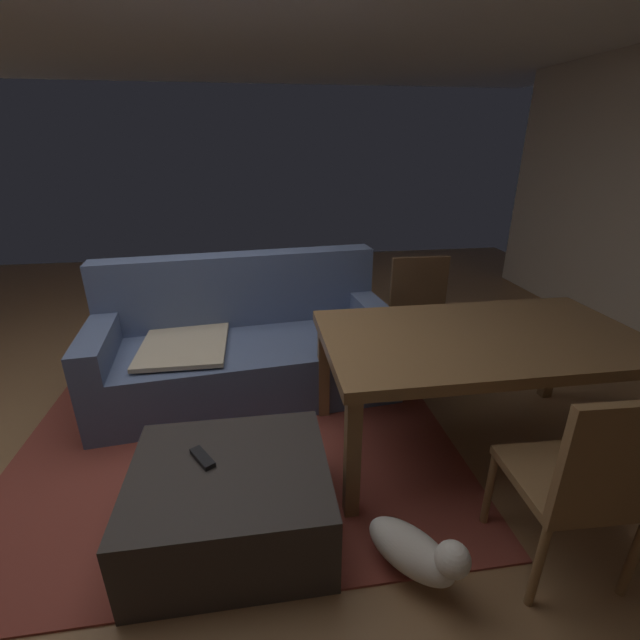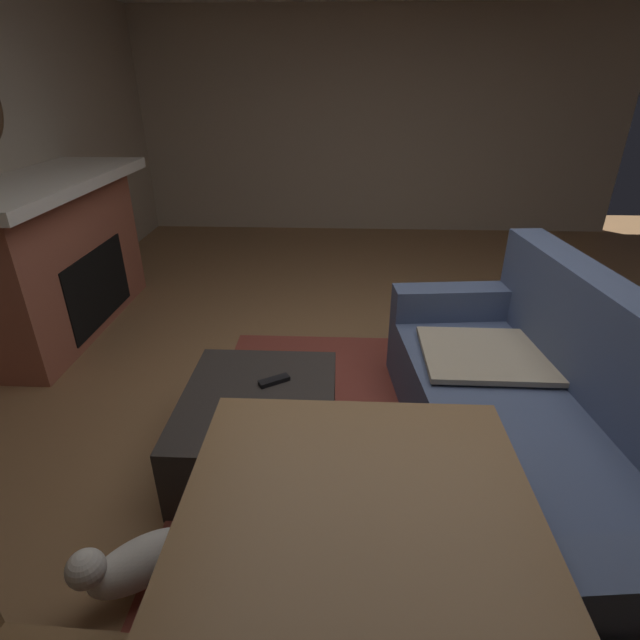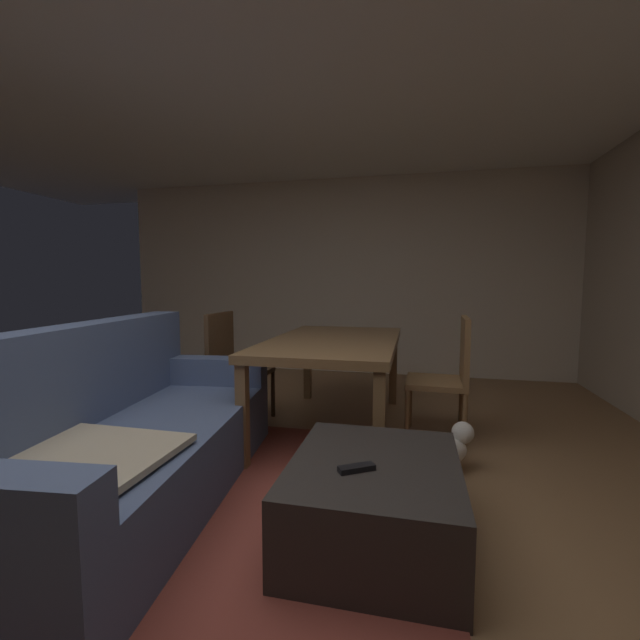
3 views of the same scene
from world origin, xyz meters
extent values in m
plane|color=olive|center=(0.00, 0.00, 0.00)|extent=(9.53, 9.53, 0.00)
cube|color=#B7A893|center=(-3.97, 0.00, 1.26)|extent=(0.12, 6.06, 2.51)
cube|color=brown|center=(0.39, -0.08, 0.01)|extent=(2.60, 2.00, 0.01)
cube|color=#9E5642|center=(-1.02, -2.47, 0.54)|extent=(1.67, 0.60, 1.08)
cube|color=black|center=(-1.02, -2.21, 0.35)|extent=(0.92, 0.10, 0.56)
cube|color=white|center=(-1.02, -2.42, 1.12)|extent=(1.91, 0.76, 0.08)
cube|color=#4C5B7F|center=(0.46, 0.55, 0.21)|extent=(2.15, 1.10, 0.42)
cube|color=#4C5B7F|center=(0.42, 0.90, 0.69)|extent=(2.08, 0.41, 0.54)
cube|color=#4C5B7F|center=(-0.48, 0.46, 0.52)|extent=(0.27, 0.91, 0.20)
cube|color=tan|center=(0.05, 0.51, 0.45)|extent=(0.56, 0.76, 0.03)
cube|color=#2D2826|center=(0.39, -0.72, 0.19)|extent=(0.88, 0.75, 0.39)
cube|color=black|center=(0.27, -0.65, 0.40)|extent=(0.13, 0.16, 0.02)
cube|color=brown|center=(0.96, 0.17, 0.34)|extent=(0.07, 0.07, 0.68)
cube|color=brown|center=(0.96, -0.69, 0.34)|extent=(0.07, 0.07, 0.68)
ellipsoid|color=silver|center=(1.13, -1.05, 0.14)|extent=(0.39, 0.43, 0.18)
sphere|color=silver|center=(1.24, -1.19, 0.24)|extent=(0.14, 0.14, 0.14)
camera|label=1|loc=(0.56, -2.28, 1.72)|focal=24.23mm
camera|label=2|loc=(2.32, -0.32, 1.78)|focal=27.17mm
camera|label=3|loc=(-1.42, -0.88, 1.19)|focal=23.20mm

